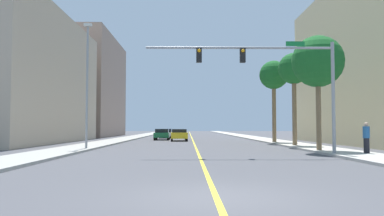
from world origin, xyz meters
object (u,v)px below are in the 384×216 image
object	(u,v)px
palm_far	(274,76)
palm_near	(318,62)
street_lamp	(87,79)
pedestrian	(366,138)
car_green	(162,134)
traffic_signal_mast	(275,70)
car_yellow	(179,135)
car_silver	(166,133)
palm_mid	(294,70)

from	to	relation	value
palm_far	palm_near	bearing A→B (deg)	-90.50
street_lamp	palm_far	bearing A→B (deg)	34.15
palm_far	pedestrian	xyz separation A→B (m)	(1.59, -16.22, -5.76)
car_green	street_lamp	bearing A→B (deg)	-100.62
traffic_signal_mast	palm_near	size ratio (longest dim) A/B	1.45
car_yellow	traffic_signal_mast	bearing A→B (deg)	-77.52
palm_near	palm_far	distance (m)	13.24
palm_far	pedestrian	world-z (taller)	palm_far
traffic_signal_mast	pedestrian	size ratio (longest dim) A/B	6.17
palm_far	car_silver	xyz separation A→B (m)	(-11.95, 18.13, -6.09)
palm_near	car_green	size ratio (longest dim) A/B	1.74
traffic_signal_mast	palm_far	size ratio (longest dim) A/B	1.33
car_yellow	pedestrian	world-z (taller)	pedestrian
palm_far	car_silver	distance (m)	22.55
traffic_signal_mast	palm_mid	xyz separation A→B (m)	(3.87, 9.63, 1.43)
palm_mid	pedestrian	world-z (taller)	palm_mid
palm_near	car_yellow	bearing A→B (deg)	115.72
palm_near	palm_mid	world-z (taller)	palm_mid
pedestrian	palm_mid	bearing A→B (deg)	-6.43
palm_mid	pedestrian	distance (m)	11.11
car_yellow	car_silver	distance (m)	11.50
traffic_signal_mast	street_lamp	size ratio (longest dim) A/B	1.22
palm_mid	palm_far	xyz separation A→B (m)	(-0.18, 6.61, 0.38)
palm_far	car_green	distance (m)	17.12
palm_far	car_silver	bearing A→B (deg)	123.39
palm_mid	car_green	bearing A→B (deg)	125.44
car_yellow	pedestrian	distance (m)	25.71
street_lamp	palm_near	world-z (taller)	street_lamp
street_lamp	pedestrian	world-z (taller)	street_lamp
street_lamp	car_green	distance (m)	22.23
palm_near	car_silver	bearing A→B (deg)	110.69
street_lamp	palm_mid	distance (m)	16.81
palm_near	car_green	world-z (taller)	palm_near
street_lamp	palm_mid	xyz separation A→B (m)	(16.21, 4.27, 1.34)
traffic_signal_mast	street_lamp	world-z (taller)	street_lamp
traffic_signal_mast	palm_mid	distance (m)	10.47
street_lamp	car_yellow	size ratio (longest dim) A/B	2.03
palm_near	palm_far	bearing A→B (deg)	89.50
street_lamp	palm_mid	size ratio (longest dim) A/B	1.17
traffic_signal_mast	car_green	xyz separation A→B (m)	(-8.34, 26.79, -4.26)
palm_near	car_green	bearing A→B (deg)	116.63
palm_mid	pedestrian	bearing A→B (deg)	-81.65
traffic_signal_mast	palm_far	xyz separation A→B (m)	(3.69, 16.23, 1.81)
car_green	car_yellow	bearing A→B (deg)	-58.77
traffic_signal_mast	palm_far	world-z (taller)	palm_far
traffic_signal_mast	car_green	world-z (taller)	traffic_signal_mast
palm_mid	car_silver	world-z (taller)	palm_mid
palm_mid	palm_near	bearing A→B (deg)	-92.54
palm_far	street_lamp	bearing A→B (deg)	-145.85
street_lamp	car_green	world-z (taller)	street_lamp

